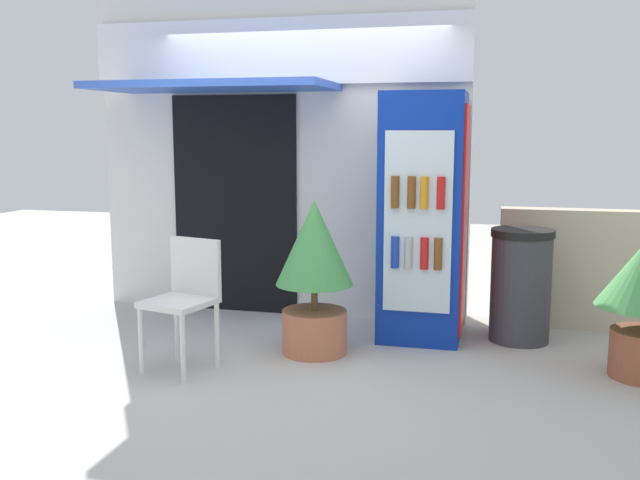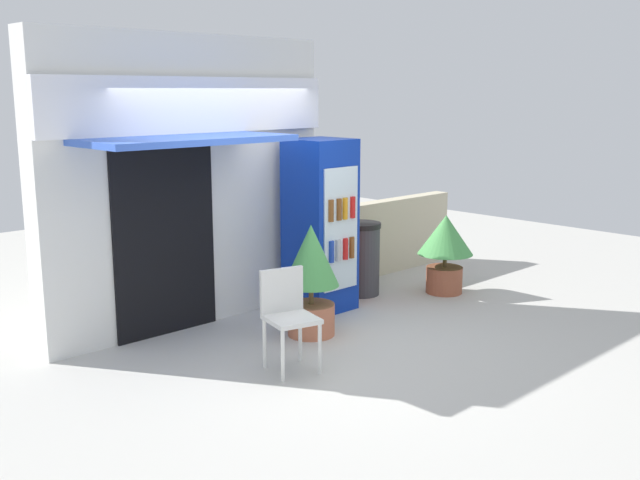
{
  "view_description": "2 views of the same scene",
  "coord_description": "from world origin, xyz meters",
  "px_view_note": "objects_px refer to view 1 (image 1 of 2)",
  "views": [
    {
      "loc": [
        1.69,
        -4.88,
        1.67
      ],
      "look_at": [
        0.39,
        0.21,
        0.85
      ],
      "focal_mm": 40.19,
      "sensor_mm": 36.0,
      "label": 1
    },
    {
      "loc": [
        -4.6,
        -5.14,
        2.48
      ],
      "look_at": [
        0.47,
        0.13,
        0.99
      ],
      "focal_mm": 41.29,
      "sensor_mm": 36.0,
      "label": 2
    }
  ],
  "objects_px": {
    "plastic_chair": "(186,292)",
    "trash_bin": "(521,285)",
    "potted_plant_near_shop": "(314,267)",
    "drink_cooler": "(423,218)"
  },
  "relations": [
    {
      "from": "plastic_chair",
      "to": "potted_plant_near_shop",
      "type": "distance_m",
      "value": 0.96
    },
    {
      "from": "drink_cooler",
      "to": "trash_bin",
      "type": "relative_size",
      "value": 2.17
    },
    {
      "from": "trash_bin",
      "to": "plastic_chair",
      "type": "bearing_deg",
      "value": -151.62
    },
    {
      "from": "potted_plant_near_shop",
      "to": "trash_bin",
      "type": "xyz_separation_m",
      "value": [
        1.5,
        0.7,
        -0.21
      ]
    },
    {
      "from": "drink_cooler",
      "to": "trash_bin",
      "type": "distance_m",
      "value": 0.93
    },
    {
      "from": "plastic_chair",
      "to": "trash_bin",
      "type": "xyz_separation_m",
      "value": [
        2.29,
        1.24,
        -0.09
      ]
    },
    {
      "from": "plastic_chair",
      "to": "potted_plant_near_shop",
      "type": "height_order",
      "value": "potted_plant_near_shop"
    },
    {
      "from": "trash_bin",
      "to": "potted_plant_near_shop",
      "type": "bearing_deg",
      "value": -154.81
    },
    {
      "from": "drink_cooler",
      "to": "trash_bin",
      "type": "xyz_separation_m",
      "value": [
        0.77,
        0.09,
        -0.52
      ]
    },
    {
      "from": "plastic_chair",
      "to": "potted_plant_near_shop",
      "type": "relative_size",
      "value": 0.79
    }
  ]
}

